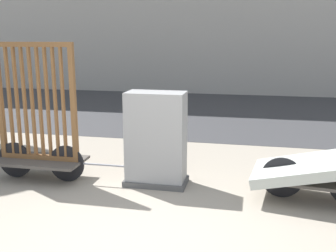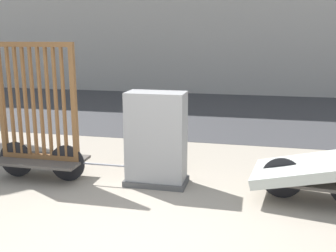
% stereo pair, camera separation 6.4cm
% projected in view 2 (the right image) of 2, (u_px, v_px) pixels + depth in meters
% --- Properties ---
extents(road_strip, '(56.00, 7.11, 0.01)m').
position_uv_depth(road_strip, '(215.00, 111.00, 11.35)').
color(road_strip, '#38383A').
rests_on(road_strip, ground_plane).
extents(bike_cart_with_bedframe, '(2.04, 0.68, 2.02)m').
position_uv_depth(bike_cart_with_bedframe, '(40.00, 133.00, 5.78)').
color(bike_cart_with_bedframe, '#4C4742').
rests_on(bike_cart_with_bedframe, ground_plane).
extents(bike_cart_with_mattress, '(2.19, 1.12, 0.74)m').
position_uv_depth(bike_cart_with_mattress, '(317.00, 170.00, 5.00)').
color(bike_cart_with_mattress, '#4C4742').
rests_on(bike_cart_with_mattress, ground_plane).
extents(utility_cabinet, '(0.89, 0.50, 1.34)m').
position_uv_depth(utility_cabinet, '(156.00, 142.00, 5.59)').
color(utility_cabinet, '#4C4C4C').
rests_on(utility_cabinet, ground_plane).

